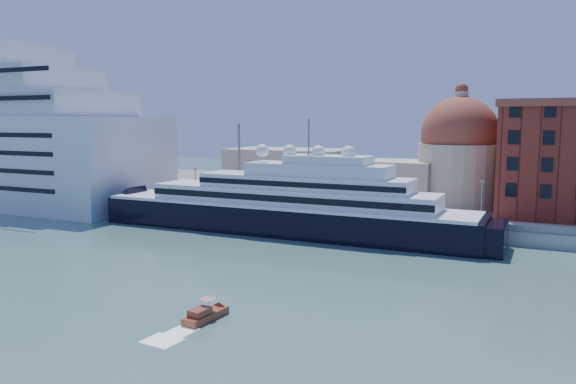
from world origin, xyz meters
The scene contains 9 objects.
ground centered at (0.00, 0.00, 0.00)m, with size 400.00×400.00×0.00m, color #375F5D.
quay centered at (0.00, 34.00, 1.25)m, with size 180.00×10.00×2.50m, color gray.
land centered at (0.00, 75.00, 1.00)m, with size 260.00×72.00×2.00m, color slate.
quay_fence centered at (0.00, 29.50, 3.10)m, with size 180.00×0.10×1.20m, color slate.
superyacht centered at (-7.56, 23.00, 4.34)m, with size 84.06×11.65×25.12m.
service_barge centered at (-42.58, 22.39, 0.88)m, with size 14.26×7.66×3.05m.
water_taxi centered at (8.12, -22.99, 0.66)m, with size 2.45×5.91×2.73m.
church centered at (6.39, 57.72, 10.91)m, with size 66.00×18.00×25.50m.
lamp_posts centered at (-12.67, 32.27, 9.84)m, with size 120.80×2.40×18.00m.
Camera 1 is at (40.62, -71.28, 21.13)m, focal length 35.00 mm.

